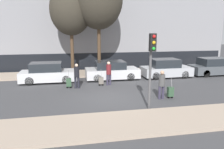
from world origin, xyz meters
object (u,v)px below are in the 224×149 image
pedestrian_right (162,83)px  trolley_center (101,81)px  parked_car_0 (48,73)px  pedestrian_center (109,72)px  bare_tree_down_street (71,10)px  parked_car_1 (111,71)px  parked_car_2 (166,69)px  bare_tree_near_crossing (99,0)px  trolley_left (69,82)px  parked_bicycle (104,68)px  pedestrian_left (77,74)px  trolley_right (170,92)px  parked_car_3 (214,67)px  traffic_light (152,56)px

pedestrian_right → trolley_center: bearing=-53.2°
parked_car_0 → trolley_center: size_ratio=3.59×
parked_car_0 → pedestrian_right: bearing=-39.5°
pedestrian_center → bare_tree_down_street: size_ratio=0.23×
parked_car_1 → pedestrian_right: 5.77m
parked_car_2 → bare_tree_near_crossing: (-5.22, 1.63, 5.44)m
trolley_left → parked_car_0: bearing=126.4°
parked_bicycle → trolley_center: bearing=-101.9°
pedestrian_center → trolley_center: size_ratio=1.47×
pedestrian_right → bare_tree_near_crossing: size_ratio=0.19×
pedestrian_left → trolley_right: (5.06, -3.21, -0.54)m
parked_bicycle → bare_tree_near_crossing: 5.72m
parked_bicycle → bare_tree_near_crossing: (-0.54, -0.81, 5.64)m
parked_car_1 → parked_car_2: size_ratio=1.04×
trolley_center → parked_bicycle: size_ratio=0.63×
bare_tree_down_street → trolley_left: bearing=-94.9°
parked_car_3 → bare_tree_near_crossing: bearing=170.8°
parked_bicycle → pedestrian_right: bearing=-75.9°
pedestrian_center → bare_tree_near_crossing: (-0.20, 3.34, 5.19)m
pedestrian_left → pedestrian_right: (4.51, -3.23, -0.02)m
parked_car_1 → trolley_right: size_ratio=3.42×
parked_car_1 → pedestrian_center: pedestrian_center is taller
pedestrian_center → traffic_light: traffic_light is taller
parked_car_3 → parked_car_0: bearing=-179.8°
pedestrian_right → parked_bicycle: 8.07m
trolley_right → pedestrian_center: bearing=128.0°
pedestrian_left → pedestrian_center: bearing=25.9°
bare_tree_near_crossing → parked_bicycle: bearing=56.5°
pedestrian_center → parked_car_2: bearing=14.0°
traffic_light → parked_bicycle: traffic_light is taller
pedestrian_center → parked_car_0: bearing=153.2°
trolley_left → trolley_center: size_ratio=1.06×
parked_car_3 → pedestrian_right: 9.03m
pedestrian_center → parked_bicycle: (0.34, 4.14, -0.44)m
traffic_light → bare_tree_down_street: size_ratio=0.50×
bare_tree_down_street → parked_car_3: bearing=-10.1°
trolley_right → parked_car_2: bearing=68.0°
trolley_left → parked_bicycle: 5.41m
parked_car_3 → pedestrian_right: (-7.21, -5.43, 0.23)m
trolley_right → traffic_light: size_ratio=0.33×
parked_car_0 → trolley_right: size_ratio=3.37×
parked_car_1 → parked_car_3: (8.97, -0.05, 0.02)m
parked_car_0 → trolley_center: parked_car_0 is taller
parked_car_2 → parked_car_1: bearing=178.6°
parked_car_3 → parked_car_1: bearing=179.7°
parked_bicycle → bare_tree_near_crossing: size_ratio=0.21×
parked_bicycle → bare_tree_near_crossing: bearing=-123.5°
parked_car_0 → parked_bicycle: parked_car_0 is taller
parked_car_0 → pedestrian_center: bearing=-22.1°
parked_car_0 → bare_tree_near_crossing: (4.02, 1.63, 5.45)m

